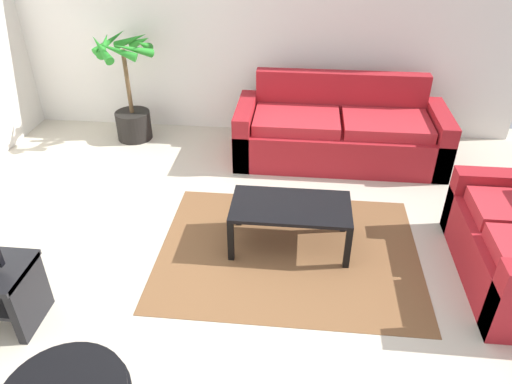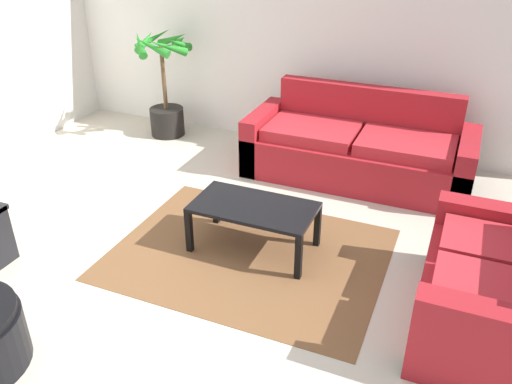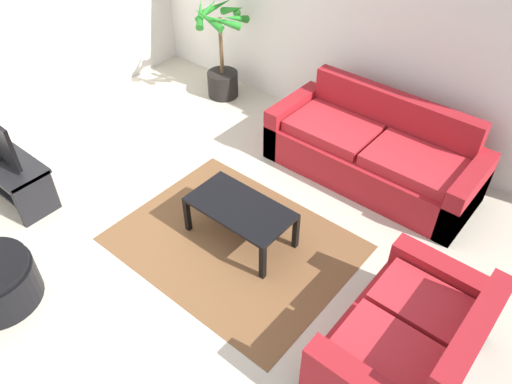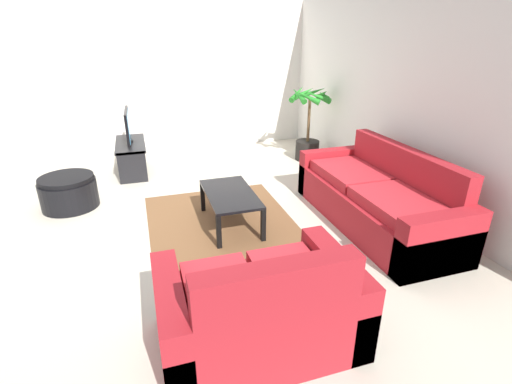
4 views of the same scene
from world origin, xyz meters
The scene contains 6 objects.
ground_plane centered at (0.00, 0.00, 0.00)m, with size 6.60×6.60×0.00m, color beige.
wall_back centered at (0.00, 3.00, 1.35)m, with size 6.00×0.06×2.70m, color silver.
couch_main centered at (0.90, 2.28, 0.30)m, with size 2.29×0.90×0.90m.
coffee_table centered at (0.42, 0.64, 0.36)m, with size 1.00×0.54×0.41m.
area_rug centered at (0.42, 0.54, 0.00)m, with size 2.20×1.70×0.01m, color brown.
potted_palm centered at (-1.57, 2.55, 0.55)m, with size 0.75×0.74×1.29m.
Camera 1 is at (0.47, -2.68, 2.66)m, focal length 33.78 mm.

